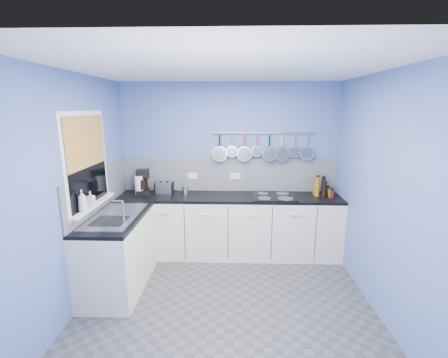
# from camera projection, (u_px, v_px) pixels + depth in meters

# --- Properties ---
(floor) EXTENTS (3.20, 3.00, 0.02)m
(floor) POSITION_uv_depth(u_px,v_px,m) (226.00, 303.00, 3.46)
(floor) COLOR #47474C
(floor) RESTS_ON ground
(ceiling) EXTENTS (3.20, 3.00, 0.02)m
(ceiling) POSITION_uv_depth(u_px,v_px,m) (227.00, 67.00, 2.89)
(ceiling) COLOR white
(ceiling) RESTS_ON ground
(wall_back) EXTENTS (3.20, 0.02, 2.50)m
(wall_back) POSITION_uv_depth(u_px,v_px,m) (229.00, 168.00, 4.65)
(wall_back) COLOR #526AB1
(wall_back) RESTS_ON ground
(wall_front) EXTENTS (3.20, 0.02, 2.50)m
(wall_front) POSITION_uv_depth(u_px,v_px,m) (220.00, 270.00, 1.70)
(wall_front) COLOR #526AB1
(wall_front) RESTS_ON ground
(wall_left) EXTENTS (0.02, 3.00, 2.50)m
(wall_left) POSITION_uv_depth(u_px,v_px,m) (73.00, 194.00, 3.23)
(wall_left) COLOR #526AB1
(wall_left) RESTS_ON ground
(wall_right) EXTENTS (0.02, 3.00, 2.50)m
(wall_right) POSITION_uv_depth(u_px,v_px,m) (385.00, 197.00, 3.13)
(wall_right) COLOR #526AB1
(wall_right) RESTS_ON ground
(backsplash_back) EXTENTS (3.20, 0.02, 0.50)m
(backsplash_back) POSITION_uv_depth(u_px,v_px,m) (229.00, 175.00, 4.65)
(backsplash_back) COLOR gray
(backsplash_back) RESTS_ON wall_back
(backsplash_left) EXTENTS (0.02, 1.80, 0.50)m
(backsplash_left) POSITION_uv_depth(u_px,v_px,m) (100.00, 189.00, 3.83)
(backsplash_left) COLOR gray
(backsplash_left) RESTS_ON wall_left
(cabinet_run_back) EXTENTS (3.20, 0.60, 0.86)m
(cabinet_run_back) POSITION_uv_depth(u_px,v_px,m) (228.00, 226.00, 4.53)
(cabinet_run_back) COLOR silver
(cabinet_run_back) RESTS_ON ground
(worktop_back) EXTENTS (3.20, 0.60, 0.04)m
(worktop_back) POSITION_uv_depth(u_px,v_px,m) (228.00, 197.00, 4.43)
(worktop_back) COLOR black
(worktop_back) RESTS_ON cabinet_run_back
(cabinet_run_left) EXTENTS (0.60, 1.20, 0.86)m
(cabinet_run_left) POSITION_uv_depth(u_px,v_px,m) (119.00, 253.00, 3.69)
(cabinet_run_left) COLOR silver
(cabinet_run_left) RESTS_ON ground
(worktop_left) EXTENTS (0.60, 1.20, 0.04)m
(worktop_left) POSITION_uv_depth(u_px,v_px,m) (116.00, 218.00, 3.59)
(worktop_left) COLOR black
(worktop_left) RESTS_ON cabinet_run_left
(window_frame) EXTENTS (0.01, 1.00, 1.10)m
(window_frame) POSITION_uv_depth(u_px,v_px,m) (87.00, 161.00, 3.45)
(window_frame) COLOR white
(window_frame) RESTS_ON wall_left
(window_glass) EXTENTS (0.01, 0.90, 1.00)m
(window_glass) POSITION_uv_depth(u_px,v_px,m) (87.00, 161.00, 3.45)
(window_glass) COLOR black
(window_glass) RESTS_ON wall_left
(bamboo_blind) EXTENTS (0.01, 0.90, 0.55)m
(bamboo_blind) POSITION_uv_depth(u_px,v_px,m) (86.00, 141.00, 3.40)
(bamboo_blind) COLOR #C68440
(bamboo_blind) RESTS_ON wall_left
(window_sill) EXTENTS (0.10, 0.98, 0.03)m
(window_sill) POSITION_uv_depth(u_px,v_px,m) (94.00, 205.00, 3.56)
(window_sill) COLOR white
(window_sill) RESTS_ON wall_left
(sink_unit) EXTENTS (0.50, 0.95, 0.01)m
(sink_unit) POSITION_uv_depth(u_px,v_px,m) (116.00, 216.00, 3.59)
(sink_unit) COLOR silver
(sink_unit) RESTS_ON worktop_left
(mixer_tap) EXTENTS (0.12, 0.08, 0.26)m
(mixer_tap) POSITION_uv_depth(u_px,v_px,m) (123.00, 211.00, 3.38)
(mixer_tap) COLOR silver
(mixer_tap) RESTS_ON worktop_left
(socket_left) EXTENTS (0.15, 0.01, 0.09)m
(socket_left) POSITION_uv_depth(u_px,v_px,m) (193.00, 176.00, 4.66)
(socket_left) COLOR white
(socket_left) RESTS_ON backsplash_back
(socket_right) EXTENTS (0.15, 0.01, 0.09)m
(socket_right) POSITION_uv_depth(u_px,v_px,m) (235.00, 176.00, 4.64)
(socket_right) COLOR white
(socket_right) RESTS_ON backsplash_back
(pot_rail) EXTENTS (1.45, 0.02, 0.02)m
(pot_rail) POSITION_uv_depth(u_px,v_px,m) (263.00, 133.00, 4.45)
(pot_rail) COLOR silver
(pot_rail) RESTS_ON wall_back
(soap_bottle_a) EXTENTS (0.12, 0.12, 0.24)m
(soap_bottle_a) POSITION_uv_depth(u_px,v_px,m) (82.00, 201.00, 3.25)
(soap_bottle_a) COLOR white
(soap_bottle_a) RESTS_ON window_sill
(soap_bottle_b) EXTENTS (0.09, 0.09, 0.17)m
(soap_bottle_b) POSITION_uv_depth(u_px,v_px,m) (91.00, 199.00, 3.45)
(soap_bottle_b) COLOR white
(soap_bottle_b) RESTS_ON window_sill
(paper_towel) EXTENTS (0.16, 0.16, 0.28)m
(paper_towel) POSITION_uv_depth(u_px,v_px,m) (139.00, 185.00, 4.45)
(paper_towel) COLOR white
(paper_towel) RESTS_ON worktop_back
(coffee_maker) EXTENTS (0.25, 0.26, 0.35)m
(coffee_maker) POSITION_uv_depth(u_px,v_px,m) (143.00, 182.00, 4.49)
(coffee_maker) COLOR black
(coffee_maker) RESTS_ON worktop_back
(toaster) EXTENTS (0.27, 0.17, 0.16)m
(toaster) POSITION_uv_depth(u_px,v_px,m) (164.00, 188.00, 4.55)
(toaster) COLOR silver
(toaster) RESTS_ON worktop_back
(canister) EXTENTS (0.08, 0.08, 0.12)m
(canister) POSITION_uv_depth(u_px,v_px,m) (185.00, 190.00, 4.50)
(canister) COLOR silver
(canister) RESTS_ON worktop_back
(hob) EXTENTS (0.60, 0.53, 0.01)m
(hob) POSITION_uv_depth(u_px,v_px,m) (274.00, 196.00, 4.37)
(hob) COLOR black
(hob) RESTS_ON worktop_back
(pan_0) EXTENTS (0.23, 0.08, 0.42)m
(pan_0) POSITION_uv_depth(u_px,v_px,m) (220.00, 147.00, 4.51)
(pan_0) COLOR silver
(pan_0) RESTS_ON pot_rail
(pan_1) EXTENTS (0.16, 0.06, 0.35)m
(pan_1) POSITION_uv_depth(u_px,v_px,m) (232.00, 145.00, 4.50)
(pan_1) COLOR silver
(pan_1) RESTS_ON pot_rail
(pan_2) EXTENTS (0.22, 0.07, 0.41)m
(pan_2) POSITION_uv_depth(u_px,v_px,m) (244.00, 147.00, 4.50)
(pan_2) COLOR silver
(pan_2) RESTS_ON pot_rail
(pan_3) EXTENTS (0.16, 0.05, 0.35)m
(pan_3) POSITION_uv_depth(u_px,v_px,m) (257.00, 145.00, 4.48)
(pan_3) COLOR silver
(pan_3) RESTS_ON pot_rail
(pan_4) EXTENTS (0.21, 0.09, 0.40)m
(pan_4) POSITION_uv_depth(u_px,v_px,m) (269.00, 147.00, 4.49)
(pan_4) COLOR silver
(pan_4) RESTS_ON pot_rail
(pan_5) EXTENTS (0.21, 0.08, 0.40)m
(pan_5) POSITION_uv_depth(u_px,v_px,m) (282.00, 147.00, 4.48)
(pan_5) COLOR silver
(pan_5) RESTS_ON pot_rail
(pan_6) EXTENTS (0.16, 0.08, 0.35)m
(pan_6) POSITION_uv_depth(u_px,v_px,m) (294.00, 145.00, 4.47)
(pan_6) COLOR silver
(pan_6) RESTS_ON pot_rail
(pan_7) EXTENTS (0.20, 0.07, 0.39)m
(pan_7) POSITION_uv_depth(u_px,v_px,m) (307.00, 147.00, 4.47)
(pan_7) COLOR silver
(pan_7) RESTS_ON pot_rail
(condiment_0) EXTENTS (0.07, 0.07, 0.11)m
(condiment_0) POSITION_uv_depth(u_px,v_px,m) (328.00, 191.00, 4.47)
(condiment_0) COLOR #3F721E
(condiment_0) RESTS_ON worktop_back
(condiment_1) EXTENTS (0.05, 0.05, 0.26)m
(condiment_1) POSITION_uv_depth(u_px,v_px,m) (323.00, 186.00, 4.45)
(condiment_1) COLOR black
(condiment_1) RESTS_ON worktop_back
(condiment_2) EXTENTS (0.07, 0.07, 0.21)m
(condiment_2) POSITION_uv_depth(u_px,v_px,m) (315.00, 187.00, 4.48)
(condiment_2) COLOR brown
(condiment_2) RESTS_ON worktop_back
(condiment_3) EXTENTS (0.07, 0.07, 0.10)m
(condiment_3) POSITION_uv_depth(u_px,v_px,m) (331.00, 193.00, 4.37)
(condiment_3) COLOR olive
(condiment_3) RESTS_ON worktop_back
(condiment_4) EXTENTS (0.07, 0.07, 0.22)m
(condiment_4) POSITION_uv_depth(u_px,v_px,m) (324.00, 189.00, 4.37)
(condiment_4) COLOR black
(condiment_4) RESTS_ON worktop_back
(condiment_5) EXTENTS (0.07, 0.07, 0.28)m
(condiment_5) POSITION_uv_depth(u_px,v_px,m) (317.00, 186.00, 4.38)
(condiment_5) COLOR #8C5914
(condiment_5) RESTS_ON worktop_back
(condiment_6) EXTENTS (0.06, 0.06, 0.11)m
(condiment_6) POSITION_uv_depth(u_px,v_px,m) (332.00, 194.00, 4.30)
(condiment_6) COLOR #4C190C
(condiment_6) RESTS_ON worktop_back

